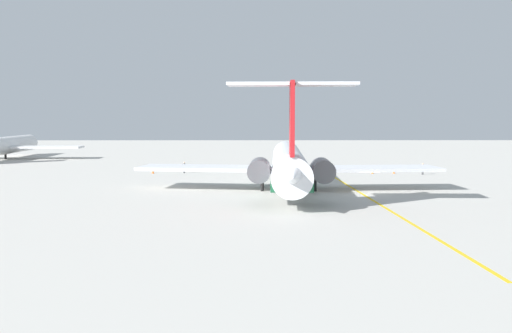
{
  "coord_description": "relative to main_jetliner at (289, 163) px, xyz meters",
  "views": [
    {
      "loc": [
        -70.2,
        14.1,
        9.06
      ],
      "look_at": [
        2.9,
        13.52,
        2.91
      ],
      "focal_mm": 41.84,
      "sensor_mm": 36.0,
      "label": 1
    }
  ],
  "objects": [
    {
      "name": "safety_cone_tail",
      "position": [
        22.27,
        -14.75,
        -3.1
      ],
      "size": [
        0.4,
        0.4,
        0.55
      ],
      "primitive_type": "cone",
      "color": "#EA590F",
      "rests_on": "ground"
    },
    {
      "name": "ground_crew_portside",
      "position": [
        20.47,
        -22.24,
        -2.22
      ],
      "size": [
        0.29,
        0.45,
        1.82
      ],
      "rotation": [
        0.0,
        0.0,
        2.86
      ],
      "color": "black",
      "rests_on": "ground"
    },
    {
      "name": "taxiway_centreline",
      "position": [
        1.19,
        -8.35,
        -3.37
      ],
      "size": [
        82.89,
        2.89,
        0.01
      ],
      "primitive_type": "cube",
      "rotation": [
        0.0,
        0.0,
        0.03
      ],
      "color": "gold",
      "rests_on": "ground"
    },
    {
      "name": "safety_cone_nose",
      "position": [
        22.3,
        -18.19,
        -3.1
      ],
      "size": [
        0.4,
        0.4,
        0.55
      ],
      "primitive_type": "cone",
      "color": "#EA590F",
      "rests_on": "ground"
    },
    {
      "name": "airliner_far_right",
      "position": [
        56.3,
        57.08,
        -0.48
      ],
      "size": [
        32.78,
        32.33,
        9.82
      ],
      "rotation": [
        0.0,
        0.0,
        0.03
      ],
      "color": "white",
      "rests_on": "ground"
    },
    {
      "name": "safety_cone_wingtip",
      "position": [
        22.61,
        20.2,
        -3.1
      ],
      "size": [
        0.4,
        0.4,
        0.55
      ],
      "primitive_type": "cone",
      "color": "#EA590F",
      "rests_on": "ground"
    },
    {
      "name": "ground",
      "position": [
        -1.71,
        -9.57,
        -3.37
      ],
      "size": [
        313.97,
        313.97,
        0.0
      ],
      "primitive_type": "plane",
      "color": "#B7B5AD"
    },
    {
      "name": "ground_crew_near_nose",
      "position": [
        23.25,
        15.3,
        -2.21
      ],
      "size": [
        0.3,
        0.4,
        1.84
      ],
      "rotation": [
        0.0,
        0.0,
        0.59
      ],
      "color": "black",
      "rests_on": "ground"
    },
    {
      "name": "main_jetliner",
      "position": [
        0.0,
        0.0,
        0.0
      ],
      "size": [
        42.45,
        37.71,
        12.37
      ],
      "rotation": [
        0.0,
        0.0,
        -0.04
      ],
      "color": "silver",
      "rests_on": "ground"
    }
  ]
}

